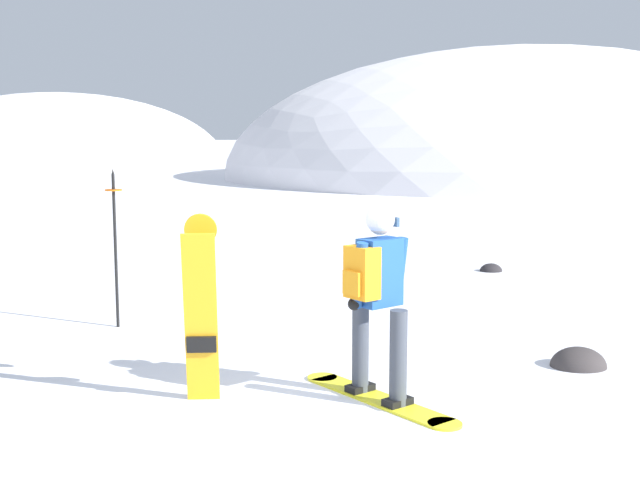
{
  "coord_description": "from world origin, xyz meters",
  "views": [
    {
      "loc": [
        -0.27,
        -6.3,
        2.36
      ],
      "look_at": [
        0.24,
        3.54,
        1.0
      ],
      "focal_mm": 46.03,
      "sensor_mm": 36.0,
      "label": 1
    }
  ],
  "objects_px": {
    "piste_marker_near": "(115,237)",
    "rock_small": "(578,366)",
    "snowboarder_main": "(377,297)",
    "spare_snowboard": "(201,309)",
    "rock_dark": "(374,283)",
    "rock_mid": "(491,271)"
  },
  "relations": [
    {
      "from": "rock_mid",
      "to": "rock_small",
      "type": "relative_size",
      "value": 0.66
    },
    {
      "from": "rock_dark",
      "to": "spare_snowboard",
      "type": "bearing_deg",
      "value": -111.46
    },
    {
      "from": "spare_snowboard",
      "to": "piste_marker_near",
      "type": "xyz_separation_m",
      "value": [
        -1.25,
        2.81,
        0.25
      ]
    },
    {
      "from": "spare_snowboard",
      "to": "rock_dark",
      "type": "relative_size",
      "value": 2.63
    },
    {
      "from": "rock_mid",
      "to": "rock_small",
      "type": "bearing_deg",
      "value": -95.68
    },
    {
      "from": "rock_small",
      "to": "piste_marker_near",
      "type": "bearing_deg",
      "value": 158.79
    },
    {
      "from": "snowboarder_main",
      "to": "rock_small",
      "type": "distance_m",
      "value": 2.5
    },
    {
      "from": "rock_small",
      "to": "rock_dark",
      "type": "bearing_deg",
      "value": 108.67
    },
    {
      "from": "spare_snowboard",
      "to": "rock_small",
      "type": "height_order",
      "value": "spare_snowboard"
    },
    {
      "from": "rock_dark",
      "to": "rock_small",
      "type": "bearing_deg",
      "value": -71.33
    },
    {
      "from": "piste_marker_near",
      "to": "rock_small",
      "type": "bearing_deg",
      "value": -21.21
    },
    {
      "from": "spare_snowboard",
      "to": "rock_dark",
      "type": "height_order",
      "value": "spare_snowboard"
    },
    {
      "from": "piste_marker_near",
      "to": "rock_small",
      "type": "relative_size",
      "value": 3.39
    },
    {
      "from": "piste_marker_near",
      "to": "rock_small",
      "type": "height_order",
      "value": "piste_marker_near"
    },
    {
      "from": "rock_dark",
      "to": "rock_small",
      "type": "distance_m",
      "value": 4.72
    },
    {
      "from": "rock_dark",
      "to": "rock_mid",
      "type": "height_order",
      "value": "rock_dark"
    },
    {
      "from": "spare_snowboard",
      "to": "rock_small",
      "type": "distance_m",
      "value": 3.83
    },
    {
      "from": "snowboarder_main",
      "to": "spare_snowboard",
      "type": "bearing_deg",
      "value": 179.32
    },
    {
      "from": "rock_mid",
      "to": "rock_small",
      "type": "height_order",
      "value": "rock_small"
    },
    {
      "from": "snowboarder_main",
      "to": "rock_mid",
      "type": "distance_m",
      "value": 6.96
    },
    {
      "from": "piste_marker_near",
      "to": "rock_dark",
      "type": "distance_m",
      "value": 4.38
    },
    {
      "from": "rock_dark",
      "to": "rock_mid",
      "type": "bearing_deg",
      "value": 24.89
    }
  ]
}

